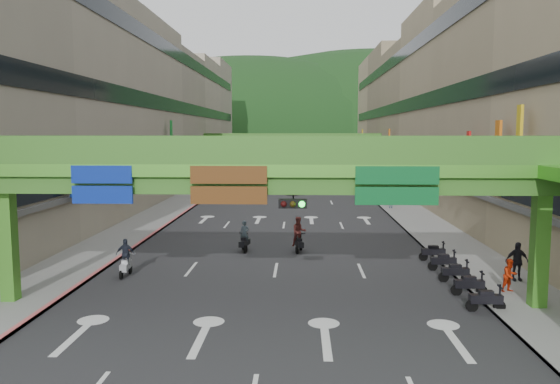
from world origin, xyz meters
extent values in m
plane|color=black|center=(0.00, 0.00, 0.00)|extent=(320.00, 320.00, 0.00)
cube|color=#28282B|center=(0.00, 50.00, 0.01)|extent=(18.00, 140.00, 0.02)
cube|color=gray|center=(-11.00, 50.00, 0.07)|extent=(4.00, 140.00, 0.15)
cube|color=gray|center=(11.00, 50.00, 0.07)|extent=(4.00, 140.00, 0.15)
cube|color=#CC5959|center=(-9.10, 50.00, 0.09)|extent=(0.20, 140.00, 0.18)
cube|color=gray|center=(9.10, 50.00, 0.09)|extent=(0.20, 140.00, 0.18)
cube|color=#9E937F|center=(-19.00, 50.00, 9.50)|extent=(12.00, 95.00, 19.00)
cube|color=black|center=(-12.95, 50.00, 4.20)|extent=(0.08, 90.25, 1.40)
cube|color=black|center=(-12.95, 50.00, 10.20)|extent=(0.08, 90.25, 1.40)
cube|color=black|center=(-12.95, 50.00, 16.20)|extent=(0.08, 90.25, 1.40)
cube|color=gray|center=(19.00, 50.00, 9.50)|extent=(12.00, 95.00, 19.00)
cube|color=black|center=(12.95, 50.00, 4.20)|extent=(0.08, 90.25, 1.40)
cube|color=black|center=(12.95, 50.00, 10.20)|extent=(0.08, 90.25, 1.40)
cube|color=black|center=(12.95, 50.00, 16.20)|extent=(0.08, 90.25, 1.40)
cube|color=#4C9E2D|center=(0.00, 6.00, 5.75)|extent=(28.00, 2.20, 0.50)
cube|color=#387223|center=(0.00, 6.00, 5.15)|extent=(28.00, 1.76, 0.70)
cube|color=#4C9E2D|center=(-11.00, 6.00, 2.40)|extent=(0.60, 0.60, 4.80)
cube|color=#4C9E2D|center=(11.00, 6.00, 2.40)|extent=(0.60, 0.60, 4.80)
cube|color=#387223|center=(0.00, 4.96, 6.55)|extent=(28.00, 0.12, 1.10)
cube|color=#387223|center=(0.00, 7.04, 6.55)|extent=(28.00, 0.12, 1.10)
cube|color=navy|center=(-6.50, 4.92, 5.15)|extent=(2.40, 0.12, 1.50)
cube|color=#593314|center=(-1.50, 4.92, 5.15)|extent=(3.00, 0.12, 1.50)
cube|color=#0C5926|center=(5.00, 4.92, 5.15)|extent=(3.20, 0.12, 1.50)
cube|color=black|center=(1.00, 4.77, 4.50)|extent=(1.10, 0.28, 0.35)
cube|color=#4C9E2D|center=(0.00, 65.00, 5.75)|extent=(28.00, 2.20, 0.50)
cube|color=#387223|center=(0.00, 65.00, 5.15)|extent=(28.00, 1.76, 0.70)
cube|color=#4C9E2D|center=(-11.00, 65.00, 2.40)|extent=(0.60, 0.60, 4.80)
cube|color=#4C9E2D|center=(11.00, 65.00, 2.40)|extent=(0.60, 0.60, 4.80)
cube|color=#387223|center=(0.00, 63.96, 6.55)|extent=(28.00, 0.12, 1.10)
cube|color=#387223|center=(0.00, 66.04, 6.55)|extent=(28.00, 0.12, 1.10)
ellipsoid|color=#1C4419|center=(-15.00, 160.00, 0.00)|extent=(168.00, 140.00, 112.00)
ellipsoid|color=#1C4419|center=(25.00, 180.00, 0.00)|extent=(208.00, 176.00, 128.00)
cylinder|color=black|center=(0.00, 30.00, 6.20)|extent=(26.00, 0.03, 0.03)
cone|color=red|center=(-12.50, 30.00, 5.95)|extent=(0.36, 0.36, 0.40)
cone|color=gold|center=(-10.23, 30.00, 5.95)|extent=(0.36, 0.36, 0.40)
cone|color=#193FB2|center=(-7.95, 30.00, 5.95)|extent=(0.36, 0.36, 0.40)
cone|color=silver|center=(-5.68, 30.00, 5.95)|extent=(0.36, 0.36, 0.40)
cone|color=#198C33|center=(-3.41, 30.00, 5.95)|extent=(0.36, 0.36, 0.40)
cone|color=orange|center=(-1.14, 30.00, 5.95)|extent=(0.36, 0.36, 0.40)
cone|color=red|center=(1.14, 30.00, 5.95)|extent=(0.36, 0.36, 0.40)
cone|color=gold|center=(3.41, 30.00, 5.95)|extent=(0.36, 0.36, 0.40)
cone|color=#193FB2|center=(5.68, 30.00, 5.95)|extent=(0.36, 0.36, 0.40)
cone|color=silver|center=(7.95, 30.00, 5.95)|extent=(0.36, 0.36, 0.40)
cone|color=#198C33|center=(10.23, 30.00, 5.95)|extent=(0.36, 0.36, 0.40)
cone|color=orange|center=(12.50, 30.00, 5.95)|extent=(0.36, 0.36, 0.40)
cube|color=black|center=(-2.10, 16.44, 0.55)|extent=(0.61, 1.34, 0.35)
cube|color=black|center=(-2.10, 16.44, 0.80)|extent=(0.41, 0.60, 0.18)
cube|color=black|center=(-2.22, 16.98, 1.05)|extent=(0.55, 0.17, 0.06)
cylinder|color=black|center=(-2.22, 16.98, 0.25)|extent=(0.20, 0.51, 0.50)
cylinder|color=black|center=(-1.99, 15.90, 0.25)|extent=(0.20, 0.51, 0.50)
imported|color=#3D4A54|center=(-2.10, 16.44, 1.13)|extent=(0.63, 0.48, 1.56)
cube|color=black|center=(1.21, 16.42, 0.55)|extent=(0.61, 1.34, 0.35)
cube|color=black|center=(1.21, 16.42, 0.80)|extent=(0.41, 0.60, 0.18)
cube|color=black|center=(1.32, 16.96, 1.05)|extent=(0.55, 0.17, 0.06)
cylinder|color=black|center=(1.32, 16.96, 0.25)|extent=(0.20, 0.51, 0.50)
cylinder|color=black|center=(1.09, 15.88, 0.25)|extent=(0.20, 0.51, 0.50)
imported|color=maroon|center=(1.21, 16.42, 1.26)|extent=(1.01, 0.86, 1.82)
cube|color=#97989E|center=(-7.50, 10.45, 0.55)|extent=(0.48, 1.33, 0.35)
cube|color=#97989E|center=(-7.50, 10.45, 0.80)|extent=(0.35, 0.58, 0.18)
cube|color=#97989E|center=(-7.45, 11.00, 1.05)|extent=(0.55, 0.11, 0.06)
cylinder|color=black|center=(-7.45, 11.00, 0.25)|extent=(0.15, 0.51, 0.50)
cylinder|color=black|center=(-7.55, 9.91, 0.25)|extent=(0.15, 0.51, 0.50)
imported|color=#222735|center=(-7.50, 10.45, 1.15)|extent=(0.97, 0.48, 1.59)
cube|color=maroon|center=(-3.22, 40.03, 0.55)|extent=(0.61, 1.34, 0.35)
cube|color=maroon|center=(-3.22, 40.03, 0.80)|extent=(0.40, 0.60, 0.18)
cube|color=maroon|center=(-3.11, 40.57, 1.05)|extent=(0.55, 0.17, 0.06)
cylinder|color=black|center=(-3.11, 40.57, 0.25)|extent=(0.20, 0.51, 0.50)
cylinder|color=black|center=(-3.33, 39.49, 0.25)|extent=(0.20, 0.51, 0.50)
imported|color=#36383E|center=(-3.22, 40.03, 1.22)|extent=(0.94, 0.71, 1.74)
cube|color=black|center=(8.80, 5.60, 0.55)|extent=(1.30, 0.36, 0.35)
cube|color=black|center=(8.80, 5.60, 0.80)|extent=(0.55, 0.31, 0.18)
cube|color=black|center=(9.35, 5.61, 1.05)|extent=(0.07, 0.55, 0.06)
cylinder|color=black|center=(9.35, 5.61, 0.25)|extent=(0.50, 0.11, 0.50)
cylinder|color=black|center=(8.25, 5.59, 0.25)|extent=(0.50, 0.11, 0.50)
cube|color=black|center=(8.80, 7.80, 0.55)|extent=(1.30, 0.36, 0.35)
cube|color=black|center=(8.80, 7.80, 0.80)|extent=(0.55, 0.31, 0.18)
cube|color=black|center=(9.35, 7.81, 1.05)|extent=(0.07, 0.55, 0.06)
cylinder|color=black|center=(9.35, 7.81, 0.25)|extent=(0.50, 0.11, 0.50)
cylinder|color=black|center=(8.25, 7.79, 0.25)|extent=(0.50, 0.11, 0.50)
cube|color=black|center=(8.80, 10.00, 0.55)|extent=(1.30, 0.36, 0.35)
cube|color=black|center=(8.80, 10.00, 0.80)|extent=(0.55, 0.31, 0.18)
cube|color=black|center=(9.35, 10.01, 1.05)|extent=(0.07, 0.55, 0.06)
cylinder|color=black|center=(9.35, 10.01, 0.25)|extent=(0.50, 0.11, 0.50)
cylinder|color=black|center=(8.25, 9.99, 0.25)|extent=(0.50, 0.11, 0.50)
cube|color=black|center=(8.80, 12.20, 0.55)|extent=(1.30, 0.36, 0.35)
cube|color=black|center=(8.80, 12.20, 0.80)|extent=(0.55, 0.31, 0.18)
cube|color=black|center=(9.35, 12.21, 1.05)|extent=(0.07, 0.55, 0.06)
cylinder|color=black|center=(9.35, 12.21, 0.25)|extent=(0.50, 0.11, 0.50)
cylinder|color=black|center=(8.25, 12.19, 0.25)|extent=(0.50, 0.11, 0.50)
cube|color=black|center=(8.80, 14.40, 0.55)|extent=(1.30, 0.36, 0.35)
cube|color=black|center=(8.80, 14.40, 0.80)|extent=(0.55, 0.31, 0.18)
cube|color=black|center=(9.35, 14.41, 1.05)|extent=(0.07, 0.55, 0.06)
cylinder|color=black|center=(9.35, 14.41, 0.25)|extent=(0.50, 0.11, 0.50)
cylinder|color=black|center=(8.25, 14.39, 0.25)|extent=(0.50, 0.11, 0.50)
imported|color=#A8A8B0|center=(-5.44, 51.45, 0.66)|extent=(1.97, 4.16, 1.32)
imported|color=#E79300|center=(0.31, 47.84, 0.64)|extent=(1.54, 3.76, 1.28)
imported|color=#BC270A|center=(10.65, 8.00, 0.75)|extent=(0.88, 0.78, 1.49)
imported|color=black|center=(11.69, 9.93, 0.94)|extent=(1.10, 0.47, 1.87)
imported|color=#33455A|center=(9.80, 35.16, 0.84)|extent=(0.82, 0.56, 1.67)
camera|label=1|loc=(1.30, -16.11, 7.24)|focal=35.00mm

